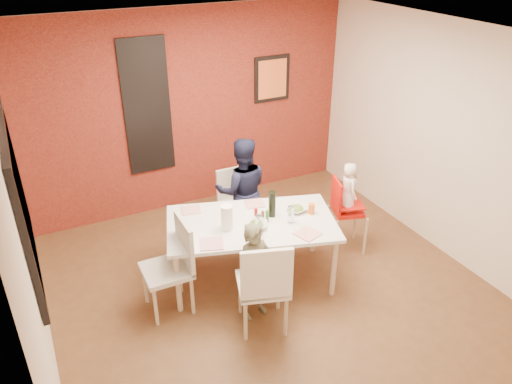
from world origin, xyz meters
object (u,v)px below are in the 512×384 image
dining_table (252,227)px  wine_bottle (272,204)px  child_near (255,272)px  chair_near (264,283)px  high_chair (344,208)px  paper_towel_roll (227,218)px  chair_left (174,261)px  child_far (242,191)px  toddler (349,187)px  chair_far (234,197)px

dining_table → wine_bottle: (0.25, 0.01, 0.21)m
dining_table → child_near: child_near is taller
wine_bottle → chair_near: bearing=-122.2°
chair_near → high_chair: size_ratio=1.09×
paper_towel_roll → child_near: bearing=-83.0°
chair_left → child_far: size_ratio=0.74×
chair_near → child_far: (0.52, 1.59, 0.10)m
child_far → wine_bottle: (-0.01, -0.79, 0.21)m
dining_table → chair_near: 0.84m
high_chair → dining_table: bearing=109.2°
high_chair → toddler: 0.29m
chair_near → dining_table: bearing=-90.1°
dining_table → high_chair: 1.26m
high_chair → chair_far: bearing=62.2°
dining_table → toddler: size_ratio=3.37×
high_chair → child_far: 1.25m
child_near → toddler: size_ratio=1.79×
wine_bottle → child_far: bearing=89.5°
chair_far → child_near: size_ratio=0.79×
chair_far → child_far: size_ratio=0.62×
dining_table → child_near: 0.61m
high_chair → toddler: toddler is taller
chair_left → paper_towel_roll: (0.61, 0.05, 0.32)m
child_near → toddler: (1.50, 0.58, 0.32)m
chair_near → chair_left: size_ratio=1.03×
chair_far → high_chair: bearing=-45.8°
toddler → paper_towel_roll: toddler is taller
chair_near → wine_bottle: size_ratio=3.50×
dining_table → chair_far: 1.09m
toddler → wine_bottle: bearing=101.7°
chair_left → toddler: toddler is taller
dining_table → chair_near: (-0.25, -0.79, -0.10)m
chair_left → high_chair: 2.15m
chair_far → chair_left: 1.60m
chair_left → toddler: size_ratio=1.69×
high_chair → paper_towel_roll: 1.58m
chair_far → wine_bottle: bearing=-91.1°
high_chair → child_near: child_near is taller
chair_far → high_chair: size_ratio=0.89×
chair_near → chair_left: 0.97m
toddler → paper_towel_roll: bearing=102.5°
chair_near → child_far: child_far is taller
wine_bottle → paper_towel_roll: wine_bottle is taller
chair_near → chair_far: 1.90m
chair_near → chair_far: chair_near is taller
wine_bottle → toddler: bearing=0.9°
chair_far → toddler: size_ratio=1.42×
chair_left → child_near: child_near is taller
chair_far → wine_bottle: wine_bottle is taller
chair_near → toddler: 1.76m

